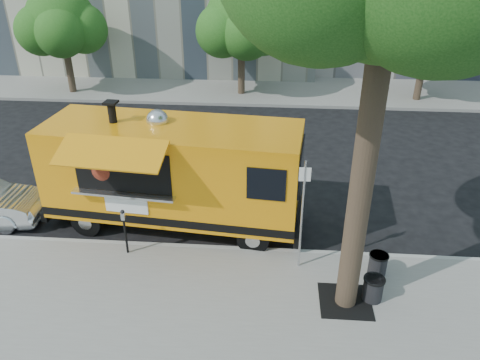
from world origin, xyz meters
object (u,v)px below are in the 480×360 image
object	(u,v)px
far_tree_a	(61,21)
parking_meter	(124,226)
far_tree_b	(241,21)
trash_bin_left	(373,288)
trash_bin_right	(378,264)
sign_post	(302,209)
far_tree_c	(430,27)
food_truck	(172,172)

from	to	relation	value
far_tree_a	parking_meter	bearing A→B (deg)	-62.85
far_tree_b	trash_bin_left	size ratio (longest dim) A/B	9.12
trash_bin_right	sign_post	bearing A→B (deg)	174.72
sign_post	trash_bin_right	size ratio (longest dim) A/B	5.11
far_tree_c	food_truck	bearing A→B (deg)	-129.85
far_tree_a	trash_bin_left	bearing A→B (deg)	-48.52
far_tree_a	trash_bin_left	distance (m)	20.24
parking_meter	far_tree_a	bearing A→B (deg)	117.15
trash_bin_left	food_truck	bearing A→B (deg)	150.05
far_tree_b	food_truck	bearing A→B (deg)	-94.81
far_tree_c	trash_bin_left	size ratio (longest dim) A/B	8.64
food_truck	trash_bin_right	bearing A→B (deg)	-15.08
trash_bin_left	far_tree_b	bearing A→B (deg)	105.38
trash_bin_left	trash_bin_right	world-z (taller)	trash_bin_left
trash_bin_left	trash_bin_right	size ratio (longest dim) A/B	1.03
food_truck	far_tree_c	bearing A→B (deg)	55.86
far_tree_c	sign_post	bearing A→B (deg)	-114.81
far_tree_a	far_tree_c	world-z (taller)	far_tree_a
sign_post	parking_meter	distance (m)	4.64
far_tree_c	trash_bin_right	bearing A→B (deg)	-107.67
sign_post	far_tree_b	bearing A→B (deg)	100.15
far_tree_a	trash_bin_left	size ratio (longest dim) A/B	8.88
far_tree_b	trash_bin_left	xyz separation A→B (m)	(4.23, -15.36, -3.36)
far_tree_b	trash_bin_right	distance (m)	15.49
trash_bin_left	trash_bin_right	xyz separation A→B (m)	(0.27, 0.93, -0.01)
far_tree_a	far_tree_b	world-z (taller)	far_tree_b
far_tree_a	parking_meter	xyz separation A→B (m)	(7.00, -13.65, -2.79)
far_tree_c	trash_bin_right	world-z (taller)	far_tree_c
far_tree_c	food_truck	size ratio (longest dim) A/B	0.68
far_tree_a	parking_meter	world-z (taller)	far_tree_a
sign_post	parking_meter	bearing A→B (deg)	177.48
far_tree_b	trash_bin_right	xyz separation A→B (m)	(4.50, -14.43, -3.37)
far_tree_b	sign_post	xyz separation A→B (m)	(2.55, -14.25, -1.98)
food_truck	trash_bin_right	distance (m)	6.06
parking_meter	far_tree_c	bearing A→B (deg)	51.34
trash_bin_right	far_tree_c	bearing A→B (deg)	72.33
far_tree_b	parking_meter	xyz separation A→B (m)	(-2.00, -14.05, -2.85)
far_tree_b	far_tree_c	distance (m)	9.01
far_tree_a	food_truck	xyz separation A→B (m)	(7.96, -11.93, -2.04)
far_tree_a	sign_post	world-z (taller)	far_tree_a
sign_post	trash_bin_right	distance (m)	2.40
far_tree_b	sign_post	bearing A→B (deg)	-79.85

